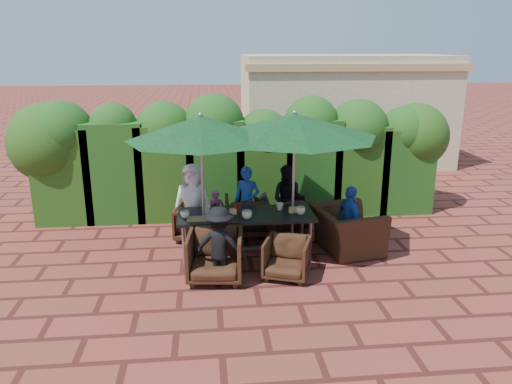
{
  "coord_description": "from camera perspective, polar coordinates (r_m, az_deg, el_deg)",
  "views": [
    {
      "loc": [
        -0.68,
        -7.79,
        3.45
      ],
      "look_at": [
        0.16,
        0.4,
        1.03
      ],
      "focal_mm": 35.0,
      "sensor_mm": 36.0,
      "label": 1
    }
  ],
  "objects": [
    {
      "name": "cup_d",
      "position": [
        8.54,
        2.74,
        -1.67
      ],
      "size": [
        0.13,
        0.13,
        0.12
      ],
      "primitive_type": "imported",
      "color": "beige",
      "rests_on": "dining_table"
    },
    {
      "name": "chair_far_mid",
      "position": [
        9.41,
        -1.05,
        -2.51
      ],
      "size": [
        0.81,
        0.76,
        0.82
      ],
      "primitive_type": "imported",
      "rotation": [
        0.0,
        0.0,
        3.13
      ],
      "color": "black",
      "rests_on": "ground"
    },
    {
      "name": "cup_e",
      "position": [
        8.35,
        5.09,
        -2.13
      ],
      "size": [
        0.16,
        0.16,
        0.13
      ],
      "primitive_type": "imported",
      "color": "beige",
      "rests_on": "dining_table"
    },
    {
      "name": "number_block_left",
      "position": [
        8.33,
        -2.64,
        -2.22
      ],
      "size": [
        0.12,
        0.06,
        0.1
      ],
      "primitive_type": "cube",
      "color": "tan",
      "rests_on": "dining_table"
    },
    {
      "name": "chair_far_left",
      "position": [
        9.28,
        -6.94,
        -3.25
      ],
      "size": [
        0.81,
        0.78,
        0.71
      ],
      "primitive_type": "imported",
      "rotation": [
        0.0,
        0.0,
        2.93
      ],
      "color": "black",
      "rests_on": "ground"
    },
    {
      "name": "cup_a",
      "position": [
        8.23,
        -8.12,
        -2.54
      ],
      "size": [
        0.15,
        0.15,
        0.12
      ],
      "primitive_type": "imported",
      "color": "beige",
      "rests_on": "dining_table"
    },
    {
      "name": "ground",
      "position": [
        8.55,
        -0.79,
        -7.45
      ],
      "size": [
        80.0,
        80.0,
        0.0
      ],
      "primitive_type": "plane",
      "color": "maroon",
      "rests_on": "ground"
    },
    {
      "name": "child_left",
      "position": [
        9.46,
        -4.57,
        -2.34
      ],
      "size": [
        0.34,
        0.29,
        0.85
      ],
      "primitive_type": "imported",
      "rotation": [
        0.0,
        0.0,
        -0.14
      ],
      "color": "#D34A9C",
      "rests_on": "ground"
    },
    {
      "name": "serving_tray",
      "position": [
        8.14,
        -6.69,
        -3.07
      ],
      "size": [
        0.35,
        0.25,
        0.02
      ],
      "primitive_type": "cube",
      "color": "#9A714A",
      "rests_on": "dining_table"
    },
    {
      "name": "adult_near_left",
      "position": [
        7.48,
        -4.16,
        -6.08
      ],
      "size": [
        0.83,
        0.55,
        1.2
      ],
      "primitive_type": "imported",
      "rotation": [
        0.0,
        0.0,
        2.86
      ],
      "color": "black",
      "rests_on": "ground"
    },
    {
      "name": "chair_end_right",
      "position": [
        8.78,
        10.4,
        -3.5
      ],
      "size": [
        0.96,
        1.28,
        1.02
      ],
      "primitive_type": "imported",
      "rotation": [
        0.0,
        0.0,
        1.76
      ],
      "color": "black",
      "rests_on": "ground"
    },
    {
      "name": "chair_near_right",
      "position": [
        7.74,
        3.54,
        -7.35
      ],
      "size": [
        0.84,
        0.81,
        0.69
      ],
      "primitive_type": "imported",
      "rotation": [
        0.0,
        0.0,
        -0.35
      ],
      "color": "black",
      "rests_on": "ground"
    },
    {
      "name": "adult_far_right",
      "position": [
        9.37,
        3.74,
        -0.95
      ],
      "size": [
        0.74,
        0.6,
        1.34
      ],
      "primitive_type": "imported",
      "rotation": [
        0.0,
        0.0,
        -0.37
      ],
      "color": "black",
      "rests_on": "ground"
    },
    {
      "name": "pedestrian_a",
      "position": [
        12.4,
        6.35,
        4.25
      ],
      "size": [
        1.73,
        1.06,
        1.75
      ],
      "primitive_type": "imported",
      "rotation": [
        0.0,
        0.0,
        2.83
      ],
      "color": "#258A31",
      "rests_on": "ground"
    },
    {
      "name": "number_block_right",
      "position": [
        8.42,
        4.18,
        -2.04
      ],
      "size": [
        0.12,
        0.06,
        0.1
      ],
      "primitive_type": "cube",
      "color": "tan",
      "rests_on": "dining_table"
    },
    {
      "name": "adult_far_mid",
      "position": [
        9.28,
        -1.04,
        -1.12
      ],
      "size": [
        0.57,
        0.52,
        1.33
      ],
      "primitive_type": "imported",
      "rotation": [
        0.0,
        0.0,
        -0.32
      ],
      "color": "#1E4AA6",
      "rests_on": "ground"
    },
    {
      "name": "umbrella_right",
      "position": [
        8.14,
        4.43,
        7.57
      ],
      "size": [
        2.73,
        2.73,
        2.46
      ],
      "color": "gray",
      "rests_on": "ground"
    },
    {
      "name": "adult_far_left",
      "position": [
        9.18,
        -7.24,
        -1.13
      ],
      "size": [
        0.79,
        0.59,
        1.42
      ],
      "primitive_type": "imported",
      "rotation": [
        0.0,
        0.0,
        -0.27
      ],
      "color": "white",
      "rests_on": "ground"
    },
    {
      "name": "ketchup_bottle",
      "position": [
        8.32,
        -2.32,
        -1.98
      ],
      "size": [
        0.04,
        0.04,
        0.17
      ],
      "primitive_type": "cylinder",
      "color": "#B20C0A",
      "rests_on": "dining_table"
    },
    {
      "name": "pedestrian_b",
      "position": [
        12.85,
        9.67,
        4.1
      ],
      "size": [
        0.77,
        0.5,
        1.55
      ],
      "primitive_type": "imported",
      "rotation": [
        0.0,
        0.0,
        3.08
      ],
      "color": "#D34A9C",
      "rests_on": "ground"
    },
    {
      "name": "cup_c",
      "position": [
        8.11,
        -1.05,
        -2.6
      ],
      "size": [
        0.17,
        0.17,
        0.13
      ],
      "primitive_type": "imported",
      "color": "beige",
      "rests_on": "dining_table"
    },
    {
      "name": "pedestrian_c",
      "position": [
        13.02,
        12.99,
        4.21
      ],
      "size": [
        1.09,
        1.03,
        1.61
      ],
      "primitive_type": "imported",
      "rotation": [
        0.0,
        0.0,
        2.43
      ],
      "color": "#929199",
      "rests_on": "ground"
    },
    {
      "name": "chair_far_right",
      "position": [
        9.41,
        2.91,
        -2.57
      ],
      "size": [
        1.0,
        0.97,
        0.81
      ],
      "primitive_type": "imported",
      "rotation": [
        0.0,
        0.0,
        3.51
      ],
      "color": "black",
      "rests_on": "ground"
    },
    {
      "name": "chair_near_left",
      "position": [
        7.65,
        -4.69,
        -7.01
      ],
      "size": [
        0.9,
        0.85,
        0.84
      ],
      "primitive_type": "imported",
      "rotation": [
        0.0,
        0.0,
        -0.1
      ],
      "color": "black",
      "rests_on": "ground"
    },
    {
      "name": "sauce_bottle",
      "position": [
        8.37,
        -1.91,
        -1.86
      ],
      "size": [
        0.04,
        0.04,
        0.17
      ],
      "primitive_type": "cylinder",
      "color": "#4C230C",
      "rests_on": "dining_table"
    },
    {
      "name": "adult_end_right",
      "position": [
        8.67,
        10.66,
        -3.16
      ],
      "size": [
        0.5,
        0.76,
        1.19
      ],
      "primitive_type": "imported",
      "rotation": [
        0.0,
        0.0,
        1.8
      ],
      "color": "#1E4AA6",
      "rests_on": "ground"
    },
    {
      "name": "umbrella_left",
      "position": [
        7.91,
        -6.33,
        7.25
      ],
      "size": [
        2.4,
        2.4,
        2.46
      ],
      "color": "gray",
      "rests_on": "ground"
    },
    {
      "name": "cup_b",
      "position": [
        8.39,
        -5.68,
        -2.05
      ],
      "size": [
        0.14,
        0.14,
        0.13
      ],
      "primitive_type": "imported",
      "color": "beige",
      "rests_on": "dining_table"
    },
    {
      "name": "hedge_wall",
      "position": [
        10.34,
        -2.78,
        4.76
      ],
      "size": [
        9.1,
        1.6,
        2.55
      ],
      "color": "#193C10",
      "rests_on": "ground"
    },
    {
      "name": "building",
      "position": [
        15.47,
        10.02,
        9.26
      ],
      "size": [
        6.2,
        3.08,
        3.2
      ],
      "color": "beige",
      "rests_on": "ground"
    },
    {
      "name": "child_right",
      "position": [
        9.55,
        0.9,
        -2.4
      ],
      "size": [
        0.28,
        0.22,
        0.76
      ],
      "primitive_type": "imported",
      "rotation": [
        0.0,
        0.0,
        -0.01
      ],
      "color": "#764BA3",
      "rests_on": "ground"
    },
    {
      "name": "dining_table",
      "position": [
        8.39,
        -1.16,
        -2.97
      ],
      "size": [
        2.27,
        0.9,
        0.75
      ],
      "color": "black",
      "rests_on": "ground"
    }
  ]
}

